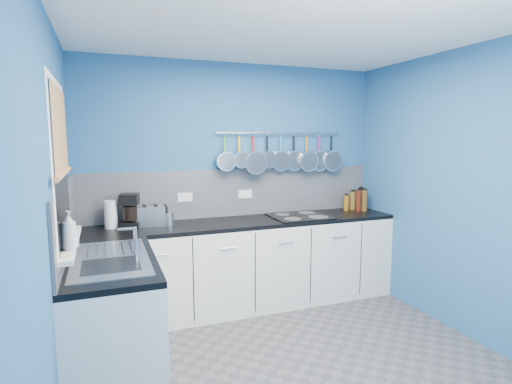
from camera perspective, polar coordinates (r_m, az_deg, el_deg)
floor at (r=3.38m, az=5.78°, el=-23.34°), size 3.20×3.00×0.02m
ceiling at (r=3.00m, az=6.48°, el=22.68°), size 3.20×3.00×0.02m
wall_back at (r=4.33m, az=-2.95°, el=1.28°), size 3.20×0.02×2.50m
wall_front at (r=1.76m, az=29.14°, el=-9.08°), size 3.20×0.02×2.50m
wall_left at (r=2.64m, az=-26.85°, el=-3.62°), size 0.02×3.00×2.50m
wall_right at (r=3.93m, az=27.53°, el=-0.22°), size 0.02×3.00×2.50m
backsplash_back at (r=4.32m, az=-2.86°, el=-0.07°), size 3.20×0.02×0.50m
backsplash_left at (r=3.25m, az=-25.28°, el=-3.36°), size 0.02×1.80×0.50m
cabinet_run_back at (r=4.21m, az=-1.56°, el=-10.32°), size 3.20×0.60×0.86m
worktop_back at (r=4.10m, az=-1.58°, el=-4.32°), size 3.20×0.60×0.04m
cabinet_run_left at (r=3.16m, az=-19.49°, el=-17.05°), size 0.60×1.20×0.86m
worktop_left at (r=3.01m, az=-19.87°, el=-9.22°), size 0.60×1.20×0.04m
window_frame at (r=2.90m, az=-25.92°, el=3.35°), size 0.01×1.00×1.10m
window_glass at (r=2.90m, az=-25.82°, el=3.35°), size 0.01×0.90×1.00m
bamboo_blind at (r=2.90m, az=-25.92°, el=7.80°), size 0.01×0.90×0.55m
window_sill at (r=2.98m, az=-24.85°, el=-6.56°), size 0.10×0.98×0.03m
sink_unit at (r=3.00m, az=-19.89°, el=-8.78°), size 0.50×0.95×0.01m
mixer_tap at (r=2.80m, az=-16.65°, el=-7.14°), size 0.12×0.08×0.26m
socket_left at (r=4.17m, az=-10.00°, el=-0.72°), size 0.15×0.01×0.09m
socket_right at (r=4.34m, az=-1.54°, el=-0.29°), size 0.15×0.01×0.09m
pot_rail at (r=4.42m, az=3.48°, el=8.29°), size 1.45×0.02×0.02m
soap_bottle_a at (r=2.72m, az=-24.93°, el=-4.95°), size 0.12×0.12×0.24m
soap_bottle_b at (r=2.80m, az=-24.78°, el=-5.31°), size 0.10×0.10×0.17m
paper_towel at (r=3.95m, az=-19.84°, el=-3.01°), size 0.13×0.13×0.26m
coffee_maker at (r=3.93m, az=-17.39°, el=-2.55°), size 0.22×0.23×0.31m
toaster at (r=3.98m, az=-14.71°, el=-3.26°), size 0.31×0.21×0.19m
canister at (r=3.95m, az=-12.19°, el=-3.73°), size 0.10×0.10×0.12m
hob at (r=4.30m, az=6.23°, el=-3.42°), size 0.61×0.53×0.01m
pan_0 at (r=4.20m, az=-4.45°, el=5.66°), size 0.20×0.10×0.39m
pan_1 at (r=4.24m, az=-2.39°, el=5.88°), size 0.17×0.11×0.36m
pan_2 at (r=4.30m, az=-0.37°, el=5.43°), size 0.24×0.12×0.43m
pan_3 at (r=4.35m, az=1.60°, el=5.86°), size 0.18×0.08×0.37m
pan_4 at (r=4.42m, az=3.51°, el=5.61°), size 0.22×0.06×0.41m
pan_5 at (r=4.49m, az=5.37°, el=5.64°), size 0.22×0.06×0.41m
pan_6 at (r=4.56m, az=7.17°, el=5.57°), size 0.23×0.09×0.42m
pan_7 at (r=4.63m, az=8.91°, el=5.56°), size 0.24×0.05×0.43m
pan_8 at (r=4.71m, az=10.60°, el=5.51°), size 0.24×0.08×0.43m
condiment_0 at (r=4.83m, az=14.59°, el=-1.00°), size 0.07×0.07×0.25m
condiment_1 at (r=4.81m, az=13.51°, el=-1.20°), size 0.07×0.07×0.21m
condiment_2 at (r=4.75m, az=12.65°, el=-1.51°), size 0.06×0.06×0.17m
condiment_3 at (r=4.77m, az=15.04°, el=-1.17°), size 0.07×0.07×0.24m
condiment_4 at (r=4.69m, az=14.27°, el=-1.27°), size 0.05×0.05×0.24m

